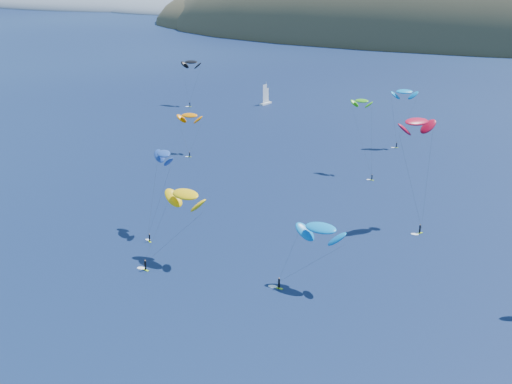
{
  "coord_description": "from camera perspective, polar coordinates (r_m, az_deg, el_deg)",
  "views": [
    {
      "loc": [
        50.21,
        -64.6,
        60.47
      ],
      "look_at": [
        -7.17,
        80.0,
        9.0
      ],
      "focal_mm": 50.0,
      "sensor_mm": 36.0,
      "label": 1
    }
  ],
  "objects": [
    {
      "name": "kitesurfer_2",
      "position": [
        146.85,
        -5.68,
        -0.19
      ],
      "size": [
        11.63,
        13.43,
        17.06
      ],
      "rotation": [
        0.0,
        0.0,
        -0.34
      ],
      "color": "#95CA16",
      "rests_on": "ground"
    },
    {
      "name": "kitesurfer_4",
      "position": [
        240.64,
        11.8,
        7.87
      ],
      "size": [
        9.28,
        6.7,
        20.83
      ],
      "rotation": [
        0.0,
        0.0,
        0.37
      ],
      "color": "#95CA16",
      "rests_on": "ground"
    },
    {
      "name": "kitesurfer_1",
      "position": [
        231.14,
        -5.33,
        6.12
      ],
      "size": [
        8.47,
        8.54,
        14.32
      ],
      "rotation": [
        0.0,
        0.0,
        0.05
      ],
      "color": "#95CA16",
      "rests_on": "ground"
    },
    {
      "name": "kitesurfer_5",
      "position": [
        135.14,
        5.21,
        -2.9
      ],
      "size": [
        12.85,
        8.01,
        14.54
      ],
      "rotation": [
        0.0,
        0.0,
        -0.2
      ],
      "color": "#95CA16",
      "rests_on": "ground"
    },
    {
      "name": "kitesurfer_12",
      "position": [
        307.93,
        -5.21,
        10.31
      ],
      "size": [
        9.28,
        8.53,
        20.61
      ],
      "rotation": [
        0.0,
        0.0,
        -0.06
      ],
      "color": "#95CA16",
      "rests_on": "ground"
    },
    {
      "name": "headland",
      "position": [
        955.65,
        -9.95,
        14.22
      ],
      "size": [
        460.0,
        250.0,
        60.0
      ],
      "color": "slate",
      "rests_on": "ground"
    },
    {
      "name": "kitesurfer_9",
      "position": [
        167.47,
        12.75,
        5.49
      ],
      "size": [
        9.88,
        12.06,
        27.4
      ],
      "rotation": [
        0.0,
        0.0,
        0.84
      ],
      "color": "#95CA16",
      "rests_on": "ground"
    },
    {
      "name": "kitesurfer_10",
      "position": [
        163.03,
        -7.4,
        3.04
      ],
      "size": [
        8.57,
        13.63,
        20.27
      ],
      "rotation": [
        0.0,
        0.0,
        -0.7
      ],
      "color": "#95CA16",
      "rests_on": "ground"
    },
    {
      "name": "kitesurfer_3",
      "position": [
        210.04,
        8.46,
        7.2
      ],
      "size": [
        10.01,
        11.05,
        22.57
      ],
      "rotation": [
        0.0,
        0.0,
        -0.12
      ],
      "color": "#95CA16",
      "rests_on": "ground"
    },
    {
      "name": "sailboat",
      "position": [
        308.94,
        0.77,
        7.18
      ],
      "size": [
        8.27,
        7.15,
        9.95
      ],
      "rotation": [
        0.0,
        0.0,
        -0.23
      ],
      "color": "white",
      "rests_on": "ground"
    }
  ]
}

